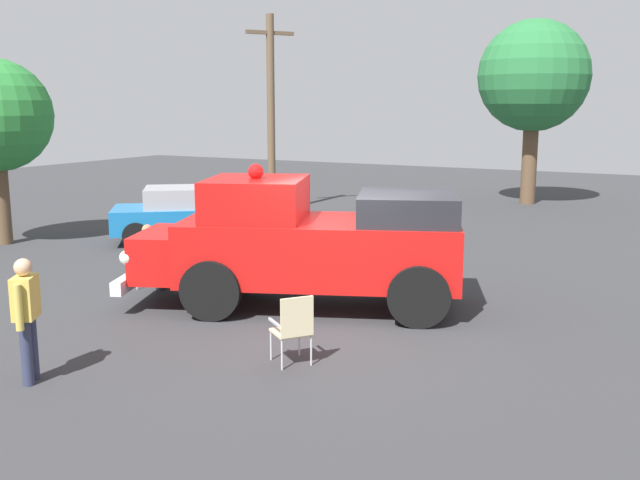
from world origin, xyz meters
TOP-DOWN VIEW (x-y plane):
  - ground_plane at (0.00, 0.00)m, footprint 60.00×60.00m
  - vintage_fire_truck at (0.23, 0.80)m, footprint 4.26×6.33m
  - classic_hot_rod at (4.39, 6.60)m, footprint 4.13×4.58m
  - lawn_chair_near_truck at (-0.10, 4.30)m, footprint 0.58×0.57m
  - lawn_chair_by_car at (-2.51, -0.53)m, footprint 0.69×0.69m
  - spectator_seated at (-0.08, 4.17)m, footprint 0.45×0.59m
  - spectator_standing at (-4.70, 2.23)m, footprint 0.59×0.44m
  - oak_tree_right at (16.22, 0.41)m, footprint 3.99×3.99m
  - utility_pole at (9.91, 7.63)m, footprint 1.48×1.05m
  - traffic_cone at (4.79, 3.61)m, footprint 0.40×0.40m

SIDE VIEW (x-z plane):
  - ground_plane at x=0.00m, z-range 0.00..0.00m
  - traffic_cone at x=4.79m, z-range -0.01..0.63m
  - lawn_chair_near_truck at x=-0.10m, z-range 0.08..1.10m
  - lawn_chair_by_car at x=-2.51m, z-range 0.08..1.10m
  - spectator_seated at x=-0.08m, z-range 0.05..1.34m
  - classic_hot_rod at x=4.39m, z-range 0.02..1.48m
  - spectator_standing at x=-4.70m, z-range 0.13..1.80m
  - vintage_fire_truck at x=0.23m, z-range -0.10..2.49m
  - utility_pole at x=9.91m, z-range 0.14..6.67m
  - oak_tree_right at x=16.22m, z-range 1.28..7.92m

